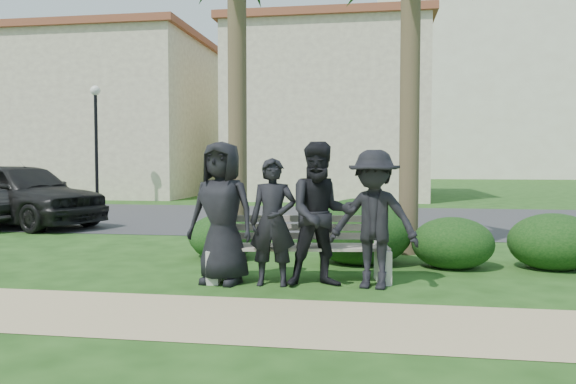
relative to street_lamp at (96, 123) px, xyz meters
name	(u,v)px	position (x,y,z in m)	size (l,w,h in m)	color
ground	(293,281)	(9.00, -12.00, -2.94)	(160.00, 160.00, 0.00)	#1B3D11
footpath	(266,320)	(9.00, -13.80, -2.94)	(30.00, 1.60, 0.01)	tan
asphalt_street	(337,219)	(9.00, -4.00, -2.94)	(160.00, 8.00, 0.01)	#2D2D30
stucco_bldg_left	(99,117)	(-3.00, 6.00, 0.72)	(10.40, 8.40, 7.30)	tan
stucco_bldg_right	(330,114)	(8.00, 6.00, 0.72)	(8.40, 8.40, 7.30)	tan
hotel_tower	(503,49)	(23.00, 43.00, 10.46)	(26.00, 18.00, 37.30)	beige
street_lamp	(96,123)	(0.00, 0.00, 0.00)	(0.36, 0.36, 4.29)	black
park_bench	(299,253)	(9.07, -11.99, -2.58)	(2.36, 0.84, 0.80)	#A99C8E
man_a	(222,213)	(8.14, -12.27, -2.06)	(0.87, 0.56, 1.77)	black
man_b	(273,222)	(8.79, -12.30, -2.16)	(0.57, 0.38, 1.57)	black
man_c	(321,214)	(9.38, -12.26, -2.06)	(0.86, 0.67, 1.77)	black
man_d	(374,219)	(10.01, -12.26, -2.11)	(1.08, 0.62, 1.66)	black
hedge_b	(222,235)	(7.61, -10.39, -2.59)	(1.09, 0.90, 0.71)	black
hedge_c	(222,238)	(7.67, -10.57, -2.62)	(1.00, 0.83, 0.65)	black
hedge_d	(360,230)	(9.81, -10.60, -2.44)	(1.55, 1.28, 1.01)	black
hedge_e	(453,242)	(11.13, -10.78, -2.56)	(1.16, 0.96, 0.76)	black
hedge_f	(554,240)	(12.54, -10.63, -2.53)	(1.26, 1.04, 0.82)	black
car_a	(19,194)	(1.68, -6.92, -2.18)	(1.81, 4.51, 1.54)	black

